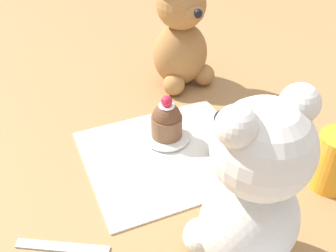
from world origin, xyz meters
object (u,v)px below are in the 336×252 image
saucer_plate (167,136)px  teaspoon (62,246)px  cupcake_near_cream_bear (229,141)px  juice_glass (335,161)px  teddy_bear_tan (181,37)px  teddy_bear_cream (252,192)px  cupcake_near_tan_bear (167,121)px

saucer_plate → teaspoon: size_ratio=0.65×
cupcake_near_cream_bear → teaspoon: size_ratio=0.67×
saucer_plate → juice_glass: bearing=133.8°
teddy_bear_tan → saucer_plate: size_ratio=2.80×
teddy_bear_tan → teddy_bear_cream: bearing=-112.8°
saucer_plate → juice_glass: juice_glass is taller
teddy_bear_tan → cupcake_near_tan_bear: (0.09, 0.15, -0.06)m
juice_glass → teddy_bear_tan: bearing=-77.3°
teddy_bear_cream → teddy_bear_tan: 0.39m
saucer_plate → teaspoon: 0.23m
teddy_bear_cream → saucer_plate: size_ratio=3.03×
teddy_bear_cream → cupcake_near_tan_bear: 0.23m
teddy_bear_cream → cupcake_near_cream_bear: teddy_bear_cream is taller
cupcake_near_cream_bear → cupcake_near_tan_bear: bearing=-48.6°
saucer_plate → cupcake_near_tan_bear: 0.03m
cupcake_near_tan_bear → teaspoon: size_ratio=0.64×
cupcake_near_cream_bear → teaspoon: (0.25, 0.06, -0.03)m
cupcake_near_tan_bear → teaspoon: cupcake_near_tan_bear is taller
cupcake_near_tan_bear → juice_glass: (-0.17, 0.17, 0.00)m
cupcake_near_tan_bear → juice_glass: size_ratio=0.85×
teddy_bear_cream → saucer_plate: bearing=-96.6°
cupcake_near_tan_bear → teaspoon: bearing=35.6°
teddy_bear_cream → cupcake_near_tan_bear: bearing=-96.6°
teddy_bear_cream → cupcake_near_tan_bear: size_ratio=3.10×
teddy_bear_tan → saucer_plate: (0.09, 0.15, -0.08)m
teddy_bear_tan → cupcake_near_cream_bear: bearing=-105.6°
teddy_bear_tan → juice_glass: (-0.07, 0.33, -0.05)m
cupcake_near_cream_bear → teaspoon: 0.26m
cupcake_near_cream_bear → juice_glass: size_ratio=0.89×
cupcake_near_tan_bear → teaspoon: (0.19, 0.14, -0.04)m
teaspoon → teddy_bear_cream: bearing=-176.7°
cupcake_near_cream_bear → teaspoon: cupcake_near_cream_bear is taller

